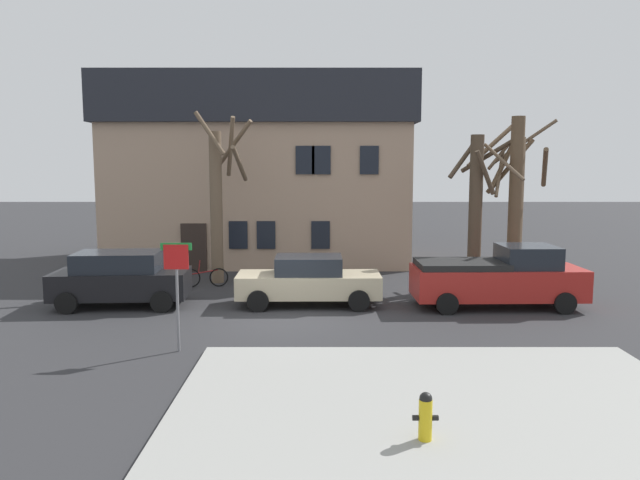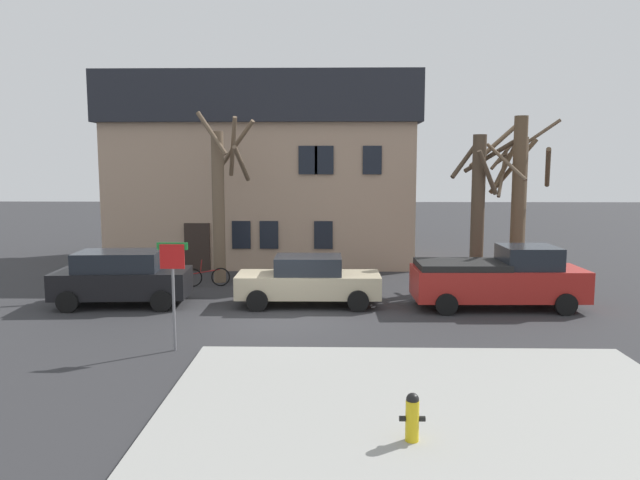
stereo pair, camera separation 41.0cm
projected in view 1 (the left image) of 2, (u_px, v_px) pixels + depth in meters
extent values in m
plane|color=#2D2D30|center=(282.00, 320.00, 17.89)|extent=(120.00, 120.00, 0.00)
cube|color=#999993|center=(445.00, 416.00, 10.85)|extent=(10.10, 7.95, 0.12)
cube|color=tan|center=(262.00, 194.00, 29.41)|extent=(13.61, 7.39, 6.40)
cube|color=#23262D|center=(261.00, 104.00, 28.89)|extent=(14.11, 7.89, 2.19)
cube|color=#2D231E|center=(193.00, 248.00, 25.95)|extent=(1.10, 0.12, 2.10)
cube|color=black|center=(238.00, 235.00, 25.89)|extent=(0.80, 0.08, 1.20)
cube|color=black|center=(266.00, 235.00, 25.90)|extent=(0.80, 0.08, 1.20)
cube|color=black|center=(320.00, 235.00, 25.90)|extent=(0.80, 0.08, 1.20)
cube|color=black|center=(305.00, 160.00, 25.51)|extent=(0.80, 0.08, 1.20)
cube|color=black|center=(321.00, 160.00, 25.51)|extent=(0.80, 0.08, 1.20)
cube|color=black|center=(369.00, 160.00, 25.51)|extent=(0.80, 0.08, 1.20)
cylinder|color=brown|center=(216.00, 208.00, 23.33)|extent=(0.48, 0.48, 5.87)
cylinder|color=brown|center=(239.00, 164.00, 23.02)|extent=(0.40, 1.99, 1.36)
cylinder|color=brown|center=(230.00, 147.00, 23.23)|extent=(0.58, 1.34, 2.27)
cylinder|color=brown|center=(232.00, 147.00, 23.85)|extent=(1.82, 1.28, 2.08)
cylinder|color=brown|center=(209.00, 133.00, 22.46)|extent=(1.22, 0.40, 1.66)
cylinder|color=#4C3D2D|center=(475.00, 211.00, 22.68)|extent=(0.50, 0.50, 5.71)
cylinder|color=#4C3D2D|center=(485.00, 173.00, 22.13)|extent=(0.99, 0.67, 1.66)
cylinder|color=#4C3D2D|center=(464.00, 157.00, 23.04)|extent=(1.42, 0.85, 1.66)
cylinder|color=#4C3D2D|center=(489.00, 154.00, 23.31)|extent=(1.97, 1.65, 1.44)
cylinder|color=brown|center=(515.00, 202.00, 22.64)|extent=(0.50, 0.50, 6.38)
cylinder|color=brown|center=(544.00, 168.00, 22.16)|extent=(0.85, 2.01, 1.45)
cylinder|color=brown|center=(509.00, 166.00, 23.31)|extent=(1.82, 0.20, 2.15)
cylinder|color=brown|center=(491.00, 145.00, 23.41)|extent=(2.27, 1.53, 1.79)
cylinder|color=brown|center=(501.00, 167.00, 22.95)|extent=(1.17, 1.04, 1.67)
cylinder|color=brown|center=(517.00, 212.00, 22.79)|extent=(0.37, 0.37, 5.62)
cylinder|color=brown|center=(524.00, 142.00, 23.49)|extent=(2.20, 1.13, 1.71)
cylinder|color=brown|center=(504.00, 149.00, 23.20)|extent=(1.55, 0.88, 1.63)
cylinder|color=brown|center=(503.00, 162.00, 22.06)|extent=(1.15, 1.66, 1.41)
cylinder|color=brown|center=(499.00, 171.00, 22.90)|extent=(0.78, 1.44, 2.00)
cube|color=black|center=(121.00, 284.00, 19.56)|extent=(4.38, 2.17, 0.85)
cube|color=#1E232B|center=(117.00, 261.00, 19.47)|extent=(2.75, 1.84, 0.62)
cylinder|color=black|center=(172.00, 289.00, 20.64)|extent=(0.69, 0.26, 0.68)
cylinder|color=black|center=(161.00, 302.00, 18.77)|extent=(0.69, 0.26, 0.68)
cylinder|color=black|center=(85.00, 291.00, 20.45)|extent=(0.69, 0.26, 0.68)
cylinder|color=black|center=(66.00, 303.00, 18.57)|extent=(0.69, 0.26, 0.68)
cube|color=#C6B793|center=(308.00, 285.00, 19.70)|extent=(4.68, 1.79, 0.73)
cube|color=#1E232B|center=(308.00, 265.00, 19.62)|extent=(2.16, 1.55, 0.58)
cylinder|color=black|center=(355.00, 289.00, 20.62)|extent=(0.68, 0.23, 0.68)
cylinder|color=black|center=(358.00, 301.00, 18.90)|extent=(0.68, 0.23, 0.68)
cylinder|color=black|center=(262.00, 290.00, 20.59)|extent=(0.68, 0.23, 0.68)
cylinder|color=black|center=(257.00, 301.00, 18.86)|extent=(0.68, 0.23, 0.68)
cube|color=#AD231E|center=(496.00, 282.00, 19.44)|extent=(5.41, 2.06, 0.99)
cube|color=#1E232B|center=(527.00, 256.00, 19.35)|extent=(1.75, 1.75, 0.70)
cube|color=black|center=(460.00, 264.00, 19.34)|extent=(2.83, 1.93, 0.20)
cylinder|color=black|center=(540.00, 290.00, 20.50)|extent=(0.68, 0.23, 0.68)
cylinder|color=black|center=(564.00, 303.00, 18.56)|extent=(0.68, 0.23, 0.68)
cylinder|color=black|center=(433.00, 291.00, 20.43)|extent=(0.68, 0.23, 0.68)
cylinder|color=black|center=(447.00, 304.00, 18.49)|extent=(0.68, 0.23, 0.68)
cylinder|color=gold|center=(425.00, 420.00, 9.73)|extent=(0.22, 0.22, 0.68)
sphere|color=black|center=(425.00, 399.00, 9.69)|extent=(0.21, 0.21, 0.21)
cylinder|color=black|center=(415.00, 418.00, 9.73)|extent=(0.10, 0.09, 0.09)
cylinder|color=black|center=(435.00, 418.00, 9.73)|extent=(0.10, 0.09, 0.09)
cylinder|color=slate|center=(177.00, 299.00, 14.68)|extent=(0.07, 0.07, 2.66)
cube|color=red|center=(175.00, 257.00, 14.53)|extent=(0.60, 0.03, 0.60)
cube|color=#1E8C38|center=(176.00, 247.00, 14.54)|extent=(0.76, 0.02, 0.18)
torus|color=black|center=(218.00, 277.00, 22.80)|extent=(0.71, 0.15, 0.71)
torus|color=black|center=(190.00, 278.00, 22.65)|extent=(0.71, 0.15, 0.71)
cylinder|color=maroon|center=(204.00, 272.00, 22.70)|extent=(0.99, 0.19, 0.19)
cylinder|color=maroon|center=(199.00, 266.00, 22.64)|extent=(0.09, 0.05, 0.45)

